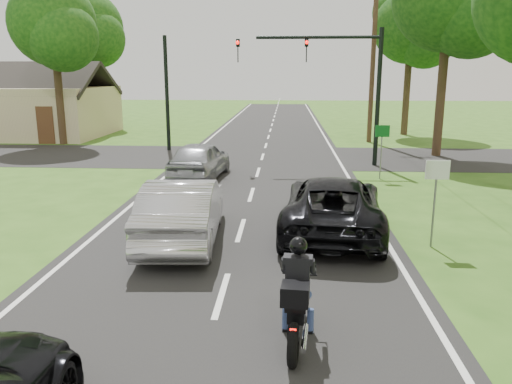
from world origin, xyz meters
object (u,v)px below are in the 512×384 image
dark_suv (333,205)px  silver_sedan (183,210)px  traffic_signal (337,72)px  sign_white (436,182)px  utility_pole_far (373,56)px  sign_green (382,139)px  silver_suv (200,160)px  motorcycle_rider (297,302)px

dark_suv → silver_sedan: silver_sedan is taller
dark_suv → traffic_signal: bearing=-89.6°
silver_sedan → sign_white: size_ratio=2.25×
utility_pole_far → sign_green: bearing=-96.7°
dark_suv → sign_white: sign_white is taller
silver_suv → traffic_signal: bearing=-143.9°
silver_sedan → utility_pole_far: utility_pole_far is taller
traffic_signal → utility_pole_far: bearing=70.3°
silver_sedan → sign_white: bearing=175.5°
traffic_signal → sign_green: size_ratio=3.00×
silver_sedan → utility_pole_far: (7.54, 18.93, 4.29)m
sign_green → utility_pole_far: bearing=83.3°
traffic_signal → sign_white: traffic_signal is taller
silver_sedan → silver_suv: 7.60m
motorcycle_rider → utility_pole_far: bearing=83.8°
silver_suv → traffic_signal: traffic_signal is taller
dark_suv → sign_white: 2.64m
sign_white → sign_green: size_ratio=1.00×
utility_pole_far → sign_green: size_ratio=4.71×
motorcycle_rider → dark_suv: bearing=84.8°
sign_white → sign_green: same height
sign_white → sign_green: 8.00m
traffic_signal → sign_green: 4.24m
dark_suv → sign_green: sign_green is taller
traffic_signal → dark_suv: bearing=-95.3°
silver_sedan → silver_suv: bearing=-87.0°
traffic_signal → utility_pole_far: utility_pole_far is taller
dark_suv → sign_white: size_ratio=2.51×
utility_pole_far → sign_white: 19.39m
silver_sedan → sign_white: sign_white is taller
dark_suv → traffic_signal: (0.92, 10.00, 3.38)m
dark_suv → sign_green: bearing=-103.9°
utility_pole_far → sign_green: (-1.30, -11.02, -3.49)m
motorcycle_rider → sign_green: bearing=79.7°
motorcycle_rider → sign_white: size_ratio=0.94×
silver_sedan → sign_green: bearing=-131.9°
dark_suv → silver_sedan: size_ratio=1.12×
motorcycle_rider → sign_white: 5.74m
dark_suv → sign_green: 7.46m
traffic_signal → sign_white: (1.36, -11.02, -2.54)m
motorcycle_rider → sign_green: sign_green is taller
silver_suv → sign_white: size_ratio=2.06×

